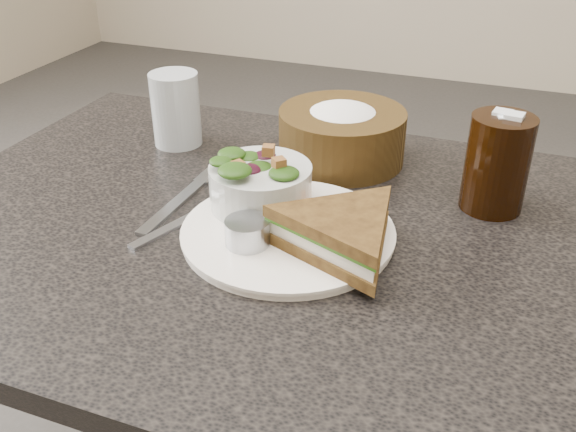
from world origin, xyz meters
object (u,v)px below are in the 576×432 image
Objects in this scene: bread_basket at (342,127)px; cola_glass at (498,159)px; salad_bowl at (260,179)px; dinner_plate at (288,233)px; dining_table at (285,429)px; dressing_ramekin at (247,232)px; water_glass at (176,109)px; sandwich at (342,233)px.

cola_glass is (0.23, -0.07, 0.02)m from bread_basket.
dinner_plate is at bearing -39.17° from salad_bowl.
bread_basket is (0.01, 0.21, 0.43)m from dining_table.
salad_bowl is at bearing 154.06° from dining_table.
dressing_ramekin is (0.02, -0.09, -0.02)m from salad_bowl.
dining_table is at bearing 120.72° from dinner_plate.
cola_glass is 1.21× the size of water_glass.
salad_bowl is 0.31m from cola_glass.
cola_glass is (0.23, 0.17, 0.06)m from dinner_plate.
dining_table is 3.84× the size of dinner_plate.
dining_table is 5.33× the size of sandwich.
water_glass reaches higher than dining_table.
dining_table is 7.54× the size of salad_bowl.
bread_basket is 0.24m from cola_glass.
cola_glass is (0.28, 0.12, 0.02)m from salad_bowl.
water_glass is at bearing 142.43° from dinner_plate.
dining_table is 18.83× the size of dressing_ramekin.
dressing_ramekin is at bearing -95.85° from bread_basket.
sandwich is 0.15m from salad_bowl.
bread_basket is at bearing 86.90° from dining_table.
bread_basket reaches higher than dinner_plate.
bread_basket reaches higher than salad_bowl.
cola_glass reaches higher than sandwich.
water_glass is at bearing 144.44° from dining_table.
bread_basket is at bearing 90.85° from dinner_plate.
bread_basket is at bearing 162.84° from cola_glass.
dining_table is 8.63× the size of water_glass.
salad_bowl is 0.27m from water_glass.
bread_basket reaches higher than sandwich.
cola_glass is (0.26, 0.22, 0.04)m from dressing_ramekin.
sandwich reaches higher than dinner_plate.
dining_table is 0.53m from cola_glass.
dinner_plate is 0.29m from cola_glass.
sandwich is 0.99× the size of bread_basket.
salad_bowl is 0.10m from dressing_ramekin.
dinner_plate is 1.86× the size of cola_glass.
dressing_ramekin is (-0.03, -0.05, 0.02)m from dinner_plate.
dining_table is 0.48m from bread_basket.
dressing_ramekin is (-0.02, -0.07, 0.40)m from dining_table.
dressing_ramekin is 0.38× the size of cola_glass.
dining_table is 0.53m from water_glass.
dressing_ramekin is 0.35m from water_glass.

